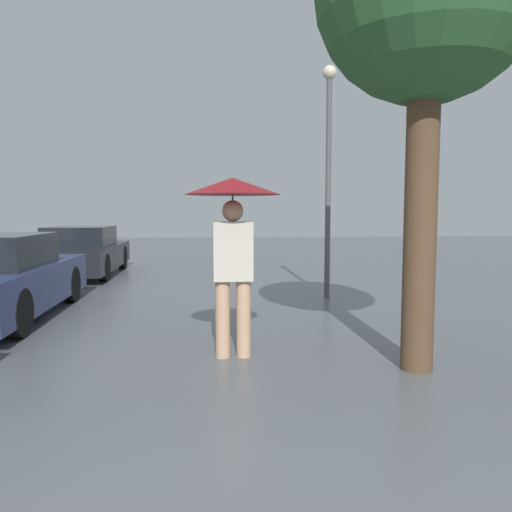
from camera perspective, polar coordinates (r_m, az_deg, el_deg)
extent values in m
cylinder|color=tan|center=(5.58, -3.84, -7.20)|extent=(0.16, 0.16, 0.86)
cylinder|color=tan|center=(5.59, -1.43, -7.16)|extent=(0.16, 0.16, 0.86)
cube|color=beige|center=(5.47, -2.66, 0.56)|extent=(0.43, 0.25, 0.65)
sphere|color=tan|center=(5.45, -2.68, 5.17)|extent=(0.23, 0.23, 0.23)
cylinder|color=#515456|center=(5.45, -2.67, 3.45)|extent=(0.02, 0.02, 0.68)
cone|color=maroon|center=(5.46, -2.69, 7.98)|extent=(1.04, 1.04, 0.18)
cylinder|color=black|center=(9.53, -20.36, -3.05)|extent=(0.18, 0.64, 0.64)
cylinder|color=black|center=(7.10, -25.51, -5.94)|extent=(0.18, 0.64, 0.64)
cube|color=black|center=(13.46, -19.14, -0.08)|extent=(1.70, 4.25, 0.57)
cube|color=black|center=(13.22, -19.41, 2.13)|extent=(1.45, 1.91, 0.49)
cylinder|color=black|center=(14.93, -20.84, -0.19)|extent=(0.18, 0.65, 0.65)
cylinder|color=black|center=(14.61, -15.03, -0.14)|extent=(0.18, 0.65, 0.65)
cylinder|color=black|center=(12.42, -23.94, -1.30)|extent=(0.18, 0.65, 0.65)
cylinder|color=black|center=(12.03, -16.99, -1.28)|extent=(0.18, 0.65, 0.65)
cylinder|color=brown|center=(5.27, 18.29, 4.41)|extent=(0.32, 0.32, 3.16)
cylinder|color=#515456|center=(9.44, 8.24, 7.58)|extent=(0.10, 0.10, 4.07)
sphere|color=beige|center=(9.77, 8.41, 20.05)|extent=(0.26, 0.26, 0.26)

